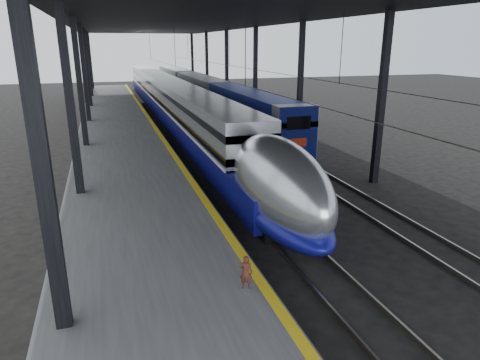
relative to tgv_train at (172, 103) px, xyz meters
name	(u,v)px	position (x,y,z in m)	size (l,w,h in m)	color
ground	(236,242)	(-2.00, -28.19, -1.87)	(160.00, 160.00, 0.00)	black
platform	(119,136)	(-5.50, -8.19, -1.37)	(6.00, 80.00, 1.00)	#4C4C4F
yellow_strip	(155,127)	(-2.70, -8.19, -0.86)	(0.30, 80.00, 0.01)	yellow
rails	(218,135)	(2.50, -8.19, -1.79)	(6.52, 80.00, 0.16)	slate
canopy	(183,20)	(-0.10, -8.19, 7.25)	(18.00, 75.00, 9.47)	black
tgv_train	(172,103)	(0.00, 0.00, 0.00)	(2.78, 65.20, 3.99)	silver
second_train	(202,92)	(5.00, 8.61, 0.03)	(2.71, 56.05, 3.74)	navy
child	(246,272)	(-3.19, -32.99, -0.38)	(0.35, 0.23, 0.97)	#472017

